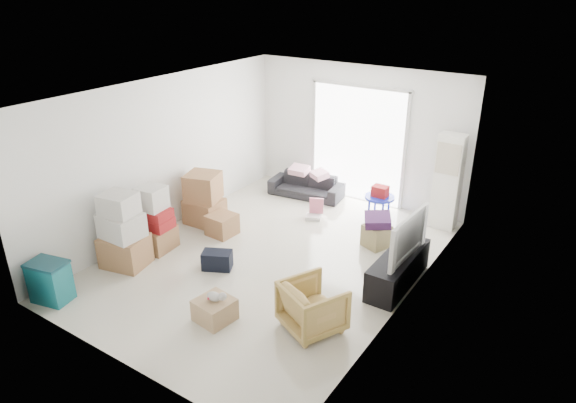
% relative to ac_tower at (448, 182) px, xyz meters
% --- Properties ---
extents(room_shell, '(4.98, 6.48, 3.18)m').
position_rel_ac_tower_xyz_m(room_shell, '(-1.95, -2.65, 0.48)').
color(room_shell, beige).
rests_on(room_shell, ground).
extents(sliding_door, '(2.10, 0.04, 2.33)m').
position_rel_ac_tower_xyz_m(sliding_door, '(-1.95, 0.33, 0.37)').
color(sliding_door, white).
rests_on(sliding_door, room_shell).
extents(ac_tower, '(0.45, 0.30, 1.75)m').
position_rel_ac_tower_xyz_m(ac_tower, '(0.00, 0.00, 0.00)').
color(ac_tower, white).
rests_on(ac_tower, room_shell).
extents(tv_console, '(0.44, 1.46, 0.49)m').
position_rel_ac_tower_xyz_m(tv_console, '(0.05, -2.24, -0.63)').
color(tv_console, black).
rests_on(tv_console, room_shell).
extents(television, '(0.72, 1.18, 0.15)m').
position_rel_ac_tower_xyz_m(television, '(0.05, -2.24, -0.31)').
color(television, black).
rests_on(television, tv_console).
extents(sofa, '(1.57, 0.64, 0.60)m').
position_rel_ac_tower_xyz_m(sofa, '(-2.82, -0.15, -0.58)').
color(sofa, '#26272B').
rests_on(sofa, room_shell).
extents(pillow_left, '(0.39, 0.32, 0.12)m').
position_rel_ac_tower_xyz_m(pillow_left, '(-3.01, -0.14, -0.22)').
color(pillow_left, '#F5B2C8').
rests_on(pillow_left, sofa).
extents(pillow_right, '(0.40, 0.38, 0.11)m').
position_rel_ac_tower_xyz_m(pillow_right, '(-2.52, -0.14, -0.23)').
color(pillow_right, '#F5B2C8').
rests_on(pillow_right, sofa).
extents(armchair, '(0.93, 0.91, 0.73)m').
position_rel_ac_tower_xyz_m(armchair, '(-0.46, -3.84, -0.51)').
color(armchair, tan).
rests_on(armchair, room_shell).
extents(storage_bins, '(0.60, 0.48, 0.61)m').
position_rel_ac_tower_xyz_m(storage_bins, '(-3.85, -5.32, -0.57)').
color(storage_bins, '#105B63').
rests_on(storage_bins, room_shell).
extents(box_stack_a, '(0.77, 0.69, 1.22)m').
position_rel_ac_tower_xyz_m(box_stack_a, '(-3.75, -4.09, -0.33)').
color(box_stack_a, '#A86E4C').
rests_on(box_stack_a, room_shell).
extents(box_stack_b, '(0.62, 0.60, 1.11)m').
position_rel_ac_tower_xyz_m(box_stack_b, '(-3.75, -3.45, -0.39)').
color(box_stack_b, '#A86E4C').
rests_on(box_stack_b, room_shell).
extents(box_stack_c, '(0.70, 0.70, 0.97)m').
position_rel_ac_tower_xyz_m(box_stack_c, '(-3.72, -2.27, -0.40)').
color(box_stack_c, '#A86E4C').
rests_on(box_stack_c, room_shell).
extents(loose_box, '(0.47, 0.47, 0.38)m').
position_rel_ac_tower_xyz_m(loose_box, '(-3.16, -2.45, -0.69)').
color(loose_box, '#A86E4C').
rests_on(loose_box, room_shell).
extents(duffel_bag, '(0.53, 0.44, 0.29)m').
position_rel_ac_tower_xyz_m(duffel_bag, '(-2.47, -3.38, -0.73)').
color(duffel_bag, black).
rests_on(duffel_bag, room_shell).
extents(ottoman, '(0.50, 0.50, 0.38)m').
position_rel_ac_tower_xyz_m(ottoman, '(-0.70, -1.35, -0.68)').
color(ottoman, '#9D935B').
rests_on(ottoman, room_shell).
extents(blanket, '(0.57, 0.57, 0.14)m').
position_rel_ac_tower_xyz_m(blanket, '(-0.70, -1.35, -0.42)').
color(blanket, '#462153').
rests_on(blanket, ottoman).
extents(kids_table, '(0.55, 0.55, 0.68)m').
position_rel_ac_tower_xyz_m(kids_table, '(-1.10, -0.37, -0.39)').
color(kids_table, '#1A29CE').
rests_on(kids_table, room_shell).
extents(toy_walker, '(0.36, 0.35, 0.38)m').
position_rel_ac_tower_xyz_m(toy_walker, '(-2.14, -0.97, -0.77)').
color(toy_walker, silver).
rests_on(toy_walker, room_shell).
extents(wood_crate, '(0.52, 0.52, 0.30)m').
position_rel_ac_tower_xyz_m(wood_crate, '(-1.64, -4.40, -0.72)').
color(wood_crate, tan).
rests_on(wood_crate, room_shell).
extents(plush_bunny, '(0.29, 0.17, 0.14)m').
position_rel_ac_tower_xyz_m(plush_bunny, '(-1.61, -4.39, -0.50)').
color(plush_bunny, '#B2ADA8').
rests_on(plush_bunny, wood_crate).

